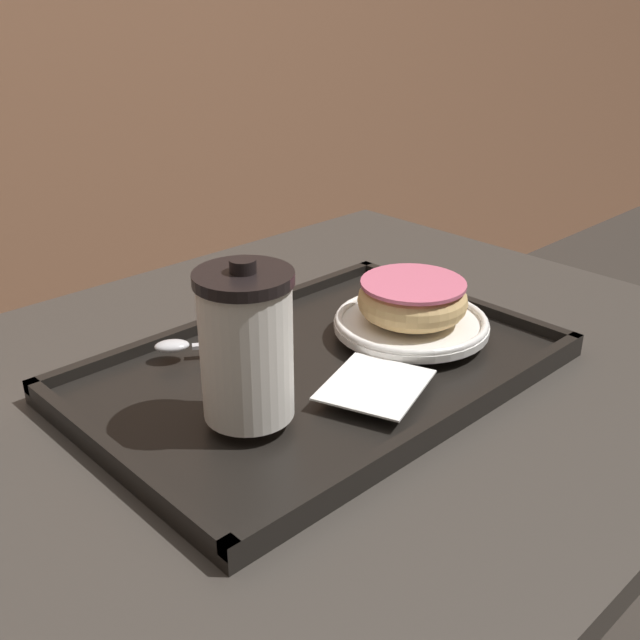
{
  "coord_description": "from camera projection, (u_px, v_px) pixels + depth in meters",
  "views": [
    {
      "loc": [
        -0.42,
        -0.49,
        1.07
      ],
      "look_at": [
        0.04,
        -0.02,
        0.77
      ],
      "focal_mm": 42.0,
      "sensor_mm": 36.0,
      "label": 1
    }
  ],
  "objects": [
    {
      "name": "cafe_table",
      "position": [
        282.0,
        507.0,
        0.8
      ],
      "size": [
        1.03,
        0.73,
        0.71
      ],
      "color": "#38332D",
      "rests_on": "ground_plane"
    },
    {
      "name": "serving_tray",
      "position": [
        320.0,
        371.0,
        0.75
      ],
      "size": [
        0.47,
        0.31,
        0.02
      ],
      "color": "black",
      "rests_on": "cafe_table"
    },
    {
      "name": "napkin_paper",
      "position": [
        375.0,
        385.0,
        0.69
      ],
      "size": [
        0.12,
        0.11,
        0.0
      ],
      "rotation": [
        0.0,
        0.0,
        0.35
      ],
      "color": "white",
      "rests_on": "serving_tray"
    },
    {
      "name": "coffee_cup_front",
      "position": [
        246.0,
        344.0,
        0.62
      ],
      "size": [
        0.08,
        0.08,
        0.14
      ],
      "color": "white",
      "rests_on": "serving_tray"
    },
    {
      "name": "plate_with_chocolate_donut",
      "position": [
        411.0,
        322.0,
        0.8
      ],
      "size": [
        0.17,
        0.17,
        0.01
      ],
      "color": "white",
      "rests_on": "serving_tray"
    },
    {
      "name": "donut_chocolate_glazed",
      "position": [
        412.0,
        299.0,
        0.79
      ],
      "size": [
        0.12,
        0.12,
        0.04
      ],
      "color": "#DBB270",
      "rests_on": "plate_with_chocolate_donut"
    },
    {
      "name": "spoon",
      "position": [
        191.0,
        345.0,
        0.76
      ],
      "size": [
        0.12,
        0.09,
        0.01
      ],
      "rotation": [
        0.0,
        0.0,
        2.56
      ],
      "color": "silver",
      "rests_on": "serving_tray"
    }
  ]
}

